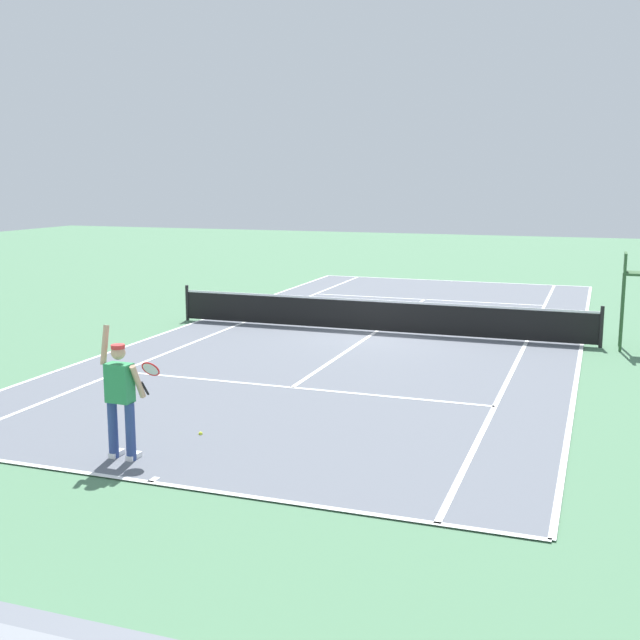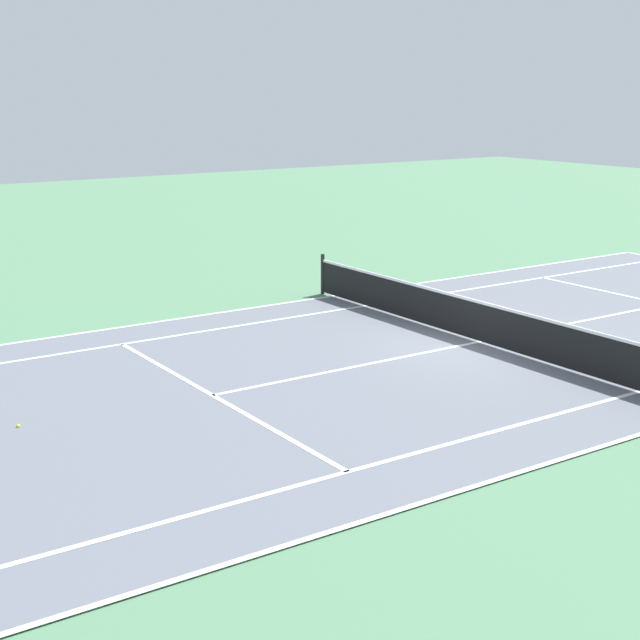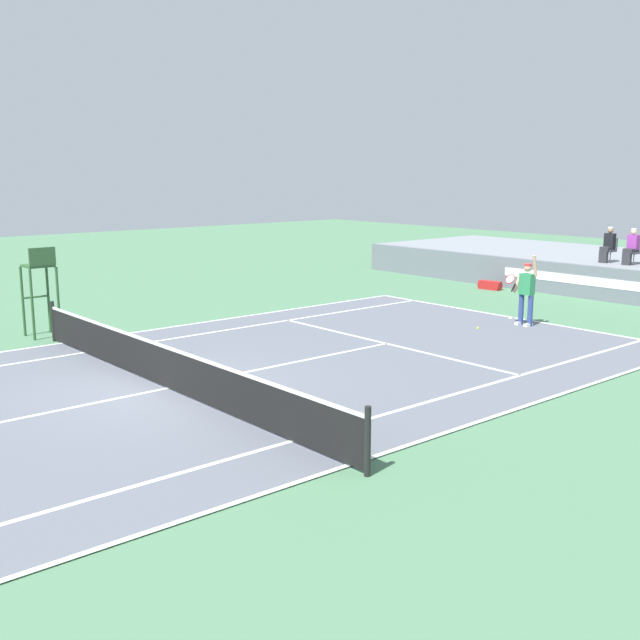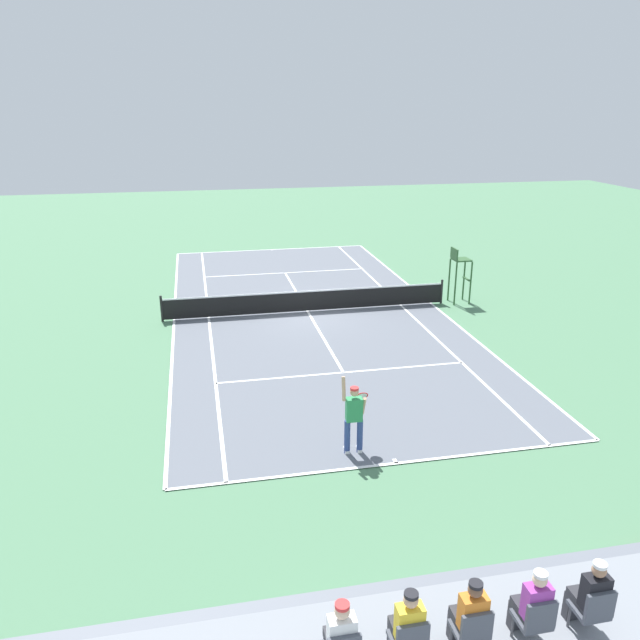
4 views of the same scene
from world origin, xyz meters
name	(u,v)px [view 4 (image 4 of 4)]	position (x,y,z in m)	size (l,w,h in m)	color
ground_plane	(308,312)	(0.00, 0.00, 0.00)	(80.00, 80.00, 0.00)	#4C7A56
court	(308,312)	(0.00, 0.00, 0.01)	(11.08, 23.88, 0.03)	slate
net	(308,300)	(0.00, 0.00, 0.52)	(11.98, 0.10, 1.07)	black
barrier_wall	(494,598)	(0.00, 16.94, 0.58)	(22.51, 0.25, 1.17)	slate
spectator_seated_0	(590,597)	(-0.63, 18.34, 1.78)	(0.44, 0.60, 1.27)	#474C56
spectator_seated_1	(532,607)	(0.25, 18.34, 1.78)	(0.44, 0.60, 1.27)	#474C56
spectator_seated_2	(469,617)	(1.17, 18.34, 1.78)	(0.44, 0.60, 1.27)	#474C56
spectator_seated_3	(407,628)	(2.05, 18.34, 1.78)	(0.44, 0.60, 1.27)	#474C56
spectator_seated_4	(340,639)	(2.95, 18.34, 1.78)	(0.44, 0.60, 1.27)	#474C56
tennis_player	(354,417)	(0.90, 11.17, 0.99)	(0.77, 0.62, 2.08)	navy
tennis_ball	(360,422)	(0.34, 9.74, 0.03)	(0.07, 0.07, 0.07)	#D1E533
umpire_chair	(459,268)	(-6.69, 0.00, 1.56)	(0.77, 0.77, 2.44)	#2D562D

